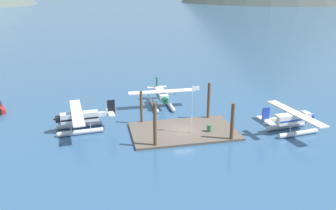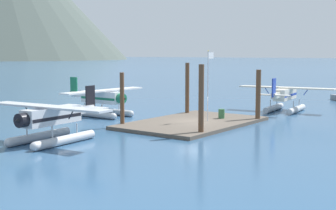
# 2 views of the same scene
# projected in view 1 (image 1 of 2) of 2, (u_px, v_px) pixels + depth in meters

# --- Properties ---
(ground_plane) EXTENTS (1200.00, 1200.00, 0.00)m
(ground_plane) POSITION_uv_depth(u_px,v_px,m) (183.00, 132.00, 44.92)
(ground_plane) COLOR #2D5175
(dock_platform) EXTENTS (13.53, 8.46, 0.30)m
(dock_platform) POSITION_uv_depth(u_px,v_px,m) (184.00, 131.00, 44.87)
(dock_platform) COLOR brown
(dock_platform) RESTS_ON ground
(piling_near_left) EXTENTS (0.42, 0.42, 5.52)m
(piling_near_left) POSITION_uv_depth(u_px,v_px,m) (155.00, 126.00, 39.75)
(piling_near_left) COLOR brown
(piling_near_left) RESTS_ON ground
(piling_near_right) EXTENTS (0.45, 0.45, 4.86)m
(piling_near_right) POSITION_uv_depth(u_px,v_px,m) (232.00, 123.00, 41.52)
(piling_near_right) COLOR brown
(piling_near_right) RESTS_ON ground
(piling_far_left) EXTENTS (0.37, 0.37, 4.72)m
(piling_far_left) POSITION_uv_depth(u_px,v_px,m) (141.00, 108.00, 46.95)
(piling_far_left) COLOR brown
(piling_far_left) RESTS_ON ground
(piling_far_right) EXTENTS (0.41, 0.41, 5.40)m
(piling_far_right) POSITION_uv_depth(u_px,v_px,m) (209.00, 101.00, 48.48)
(piling_far_right) COLOR brown
(piling_far_right) RESTS_ON ground
(flagpole) EXTENTS (0.95, 0.10, 6.32)m
(flagpole) POSITION_uv_depth(u_px,v_px,m) (193.00, 104.00, 42.75)
(flagpole) COLOR silver
(flagpole) RESTS_ON dock_platform
(fuel_drum) EXTENTS (0.62, 0.62, 0.88)m
(fuel_drum) POSITION_uv_depth(u_px,v_px,m) (209.00, 128.00, 44.25)
(fuel_drum) COLOR #33663D
(fuel_drum) RESTS_ON dock_platform
(seaplane_cream_stbd_aft) EXTENTS (7.95, 10.49, 3.84)m
(seaplane_cream_stbd_aft) POSITION_uv_depth(u_px,v_px,m) (293.00, 121.00, 44.46)
(seaplane_cream_stbd_aft) COLOR #B7BABF
(seaplane_cream_stbd_aft) RESTS_ON ground
(seaplane_silver_port_fwd) EXTENTS (7.96, 10.48, 3.84)m
(seaplane_silver_port_fwd) POSITION_uv_depth(u_px,v_px,m) (79.00, 120.00, 44.87)
(seaplane_silver_port_fwd) COLOR #B7BABF
(seaplane_silver_port_fwd) RESTS_ON ground
(seaplane_white_bow_centre) EXTENTS (10.41, 7.98, 3.84)m
(seaplane_white_bow_centre) POSITION_uv_depth(u_px,v_px,m) (162.00, 97.00, 54.03)
(seaplane_white_bow_centre) COLOR #B7BABF
(seaplane_white_bow_centre) RESTS_ON ground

